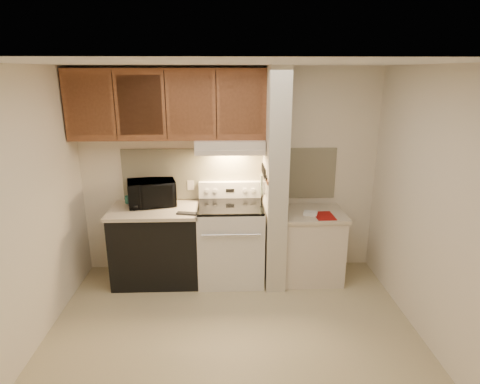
{
  "coord_description": "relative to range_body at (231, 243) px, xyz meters",
  "views": [
    {
      "loc": [
        -0.05,
        -3.26,
        2.44
      ],
      "look_at": [
        0.1,
        0.75,
        1.23
      ],
      "focal_mm": 30.0,
      "sensor_mm": 36.0,
      "label": 1
    }
  ],
  "objects": [
    {
      "name": "cab_door_a",
      "position": [
        -1.51,
        0.01,
        1.62
      ],
      "size": [
        0.46,
        0.01,
        0.63
      ],
      "primitive_type": "cube",
      "color": "brown",
      "rests_on": "upper_cabinets"
    },
    {
      "name": "oven_mitt",
      "position": [
        0.38,
        0.17,
        0.69
      ],
      "size": [
        0.03,
        0.1,
        0.23
      ],
      "primitive_type": "cube",
      "color": "slate",
      "rests_on": "partition_pillar"
    },
    {
      "name": "knife_blade_e",
      "position": [
        0.38,
        0.11,
        0.75
      ],
      "size": [
        0.01,
        0.04,
        0.18
      ],
      "primitive_type": "cube",
      "color": "silver",
      "rests_on": "knife_strip"
    },
    {
      "name": "ceiling",
      "position": [
        0.0,
        -1.16,
        2.04
      ],
      "size": [
        3.6,
        3.6,
        0.0
      ],
      "primitive_type": "plane",
      "rotation": [
        3.14,
        0.0,
        0.0
      ],
      "color": "white",
      "rests_on": "wall_back"
    },
    {
      "name": "range_body",
      "position": [
        0.0,
        0.0,
        0.0
      ],
      "size": [
        0.76,
        0.65,
        0.92
      ],
      "primitive_type": "cube",
      "color": "silver",
      "rests_on": "floor"
    },
    {
      "name": "left_countertop",
      "position": [
        -0.88,
        0.01,
        0.43
      ],
      "size": [
        1.04,
        0.67,
        0.04
      ],
      "primitive_type": "cube",
      "color": "beige",
      "rests_on": "dishwasher_front"
    },
    {
      "name": "knife_blade_a",
      "position": [
        0.38,
        -0.22,
        0.76
      ],
      "size": [
        0.01,
        0.03,
        0.16
      ],
      "primitive_type": "cube",
      "color": "silver",
      "rests_on": "knife_strip"
    },
    {
      "name": "range_knob_right_outer",
      "position": [
        0.28,
        0.24,
        0.59
      ],
      "size": [
        0.05,
        0.02,
        0.05
      ],
      "primitive_type": "cylinder",
      "rotation": [
        1.57,
        0.0,
        0.0
      ],
      "color": "silver",
      "rests_on": "range_backguard"
    },
    {
      "name": "cooktop",
      "position": [
        0.0,
        0.0,
        0.48
      ],
      "size": [
        0.74,
        0.64,
        0.03
      ],
      "primitive_type": "cube",
      "color": "black",
      "rests_on": "range_body"
    },
    {
      "name": "range_knob_right_inner",
      "position": [
        0.18,
        0.24,
        0.59
      ],
      "size": [
        0.05,
        0.02,
        0.05
      ],
      "primitive_type": "cylinder",
      "rotation": [
        1.57,
        0.0,
        0.0
      ],
      "color": "silver",
      "rests_on": "range_backguard"
    },
    {
      "name": "cab_gap_a",
      "position": [
        -1.23,
        0.01,
        1.62
      ],
      "size": [
        0.01,
        0.01,
        0.73
      ],
      "primitive_type": "cube",
      "color": "black",
      "rests_on": "upper_cabinets"
    },
    {
      "name": "cab_gap_c",
      "position": [
        -0.14,
        0.01,
        1.62
      ],
      "size": [
        0.01,
        0.01,
        0.73
      ],
      "primitive_type": "cube",
      "color": "black",
      "rests_on": "upper_cabinets"
    },
    {
      "name": "red_folder",
      "position": [
        1.07,
        -0.16,
        0.39
      ],
      "size": [
        0.22,
        0.3,
        0.01
      ],
      "primitive_type": "cube",
      "rotation": [
        0.0,
        0.0,
        0.04
      ],
      "color": "maroon",
      "rests_on": "right_countertop"
    },
    {
      "name": "cab_door_b",
      "position": [
        -0.96,
        0.01,
        1.62
      ],
      "size": [
        0.46,
        0.01,
        0.63
      ],
      "primitive_type": "cube",
      "color": "brown",
      "rests_on": "upper_cabinets"
    },
    {
      "name": "knife_handle_c",
      "position": [
        0.38,
        -0.04,
        0.91
      ],
      "size": [
        0.02,
        0.02,
        0.1
      ],
      "primitive_type": "cylinder",
      "color": "black",
      "rests_on": "knife_strip"
    },
    {
      "name": "dishwasher_front",
      "position": [
        -0.88,
        0.01,
        -0.03
      ],
      "size": [
        1.0,
        0.63,
        0.87
      ],
      "primitive_type": "cube",
      "color": "black",
      "rests_on": "floor"
    },
    {
      "name": "knife_blade_c",
      "position": [
        0.38,
        -0.06,
        0.74
      ],
      "size": [
        0.01,
        0.04,
        0.2
      ],
      "primitive_type": "cube",
      "color": "silver",
      "rests_on": "knife_strip"
    },
    {
      "name": "wall_back",
      "position": [
        0.0,
        0.34,
        0.79
      ],
      "size": [
        3.6,
        2.5,
        0.02
      ],
      "primitive_type": "cube",
      "rotation": [
        1.57,
        0.0,
        0.0
      ],
      "color": "#F3E5CD",
      "rests_on": "floor"
    },
    {
      "name": "oven_handle",
      "position": [
        0.0,
        -0.35,
        0.26
      ],
      "size": [
        0.65,
        0.02,
        0.02
      ],
      "primitive_type": "cylinder",
      "rotation": [
        0.0,
        1.57,
        0.0
      ],
      "color": "silver",
      "rests_on": "range_body"
    },
    {
      "name": "wall_right",
      "position": [
        1.8,
        -1.16,
        0.79
      ],
      "size": [
        0.02,
        3.0,
        2.5
      ],
      "primitive_type": "cube",
      "color": "#F3E5CD",
      "rests_on": "floor"
    },
    {
      "name": "range_knob_left_inner",
      "position": [
        -0.18,
        0.24,
        0.59
      ],
      "size": [
        0.05,
        0.02,
        0.05
      ],
      "primitive_type": "cylinder",
      "rotation": [
        1.57,
        0.0,
        0.0
      ],
      "color": "silver",
      "rests_on": "range_backguard"
    },
    {
      "name": "pillar_trim",
      "position": [
        0.39,
        -0.01,
        0.84
      ],
      "size": [
        0.01,
        0.7,
        0.04
      ],
      "primitive_type": "cube",
      "color": "brown",
      "rests_on": "partition_pillar"
    },
    {
      "name": "range_hood",
      "position": [
        0.0,
        0.12,
        1.17
      ],
      "size": [
        0.78,
        0.44,
        0.15
      ],
      "primitive_type": "cube",
      "color": "beige",
      "rests_on": "upper_cabinets"
    },
    {
      "name": "knife_blade_d",
      "position": [
        0.38,
        0.03,
        0.76
      ],
      "size": [
        0.01,
        0.04,
        0.16
      ],
      "primitive_type": "cube",
      "color": "silver",
      "rests_on": "knife_strip"
    },
    {
      "name": "range_backguard",
      "position": [
        0.0,
        0.28,
        0.59
      ],
      "size": [
        0.76,
        0.08,
        0.2
      ],
      "primitive_type": "cube",
      "color": "silver",
      "rests_on": "range_body"
    },
    {
      "name": "oven_window",
      "position": [
        0.0,
        -0.32,
        0.04
      ],
      "size": [
        0.5,
        0.01,
        0.3
      ],
      "primitive_type": "cube",
      "color": "black",
      "rests_on": "range_body"
    },
    {
      "name": "knife_handle_a",
      "position": [
        0.38,
        -0.22,
        0.91
      ],
      "size": [
        0.02,
        0.02,
        0.1
      ],
      "primitive_type": "cylinder",
      "color": "black",
      "rests_on": "knife_strip"
    },
    {
      "name": "wall_left",
      "position": [
        -1.8,
        -1.16,
        0.79
      ],
      "size": [
        0.02,
        3.0,
        2.5
      ],
      "primitive_type": "cube",
      "color": "#F3E5CD",
      "rests_on": "floor"
    },
    {
      "name": "white_box",
      "position": [
        0.92,
        -0.11,
        0.41
      ],
      "size": [
        0.18,
        0.14,
        0.04
      ],
      "primitive_type": "cube",
      "rotation": [
        0.0,
        0.0,
        -0.32
      ],
      "color": "white",
      "rests_on": "right_countertop"
    },
    {
      "name": "microwave",
      "position": [
        -0.93,
        0.15,
        0.6
      ],
      "size": [
        0.62,
        0.49,
        0.3
      ],
      "primitive_type": "imported",
      "rotation": [
        0.0,
        0.0,
        0.25
      ],
      "color": "black",
      "rests_on": "left_countertop"
    },
    {
      "name": "outlet",
      "position": [
        -0.48,
        0.32,
        0.64
      ],
      "size": [
        0.08,
        0.01,
        0.12
      ],
      "primitive_type": "cube",
      "color": "beige",
      "rests_on": "backsplash"
    },
    {
      "name": "cab_door_c",
      "position": [
        -0.42,
        0.01,
        1.62
      ],
      "size": [
        0.46,
        0.01,
        0.63
      ],
      "primitive_type": "cube",
      "color": "brown",
      "rests_on": "upper_cabinets"
    },
    {
      "name": "knife_handle_b",
      "position": [
        0.38,
        -0.14,
        0.91
      ],
      "size": [
        0.02,
        0.02,
        0.1
      ],
      "primitive_type": "cylinder",
      "color": "black",
      "rests_on": "knife_strip"
    },
    {
      "name": "cab_gap_b",
      "position": [
        -0.69,
        0.01,
        1.62
      ],
      "size": [
        0.01,
        0.01,
        0.73
      ],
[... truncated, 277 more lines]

